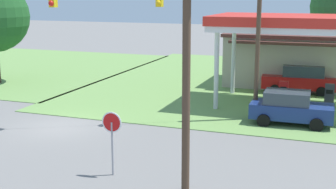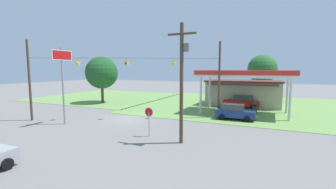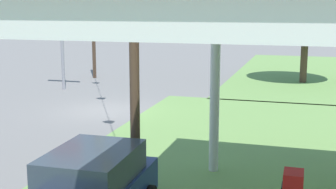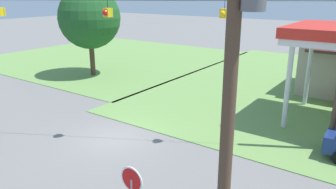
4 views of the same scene
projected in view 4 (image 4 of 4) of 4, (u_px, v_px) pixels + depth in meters
ground_plane at (115, 139)px, 16.94m from camera, size 160.00×160.00×0.00m
grass_verge_opposite_corner at (111, 57)px, 38.20m from camera, size 24.00×24.00×0.04m
stop_sign_roadside at (132, 188)px, 9.49m from camera, size 0.80×0.08×2.50m
utility_pole_main at (231, 108)px, 6.46m from camera, size 2.20×0.44×9.03m
signal_span_gantry at (110, 47)px, 15.51m from camera, size 18.88×10.24×8.84m
tree_west_verge at (89, 18)px, 28.39m from camera, size 5.38×5.38×7.80m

